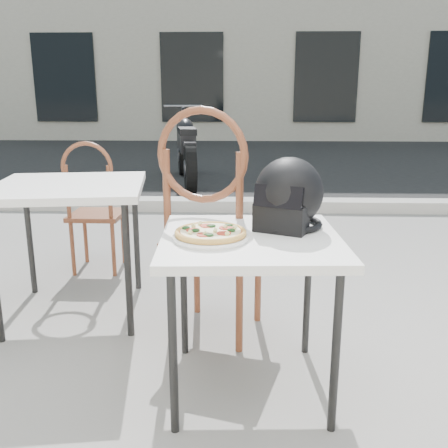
{
  "coord_description": "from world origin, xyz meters",
  "views": [
    {
      "loc": [
        -0.39,
        -2.24,
        1.22
      ],
      "look_at": [
        -0.46,
        -0.34,
        0.72
      ],
      "focal_mm": 40.0,
      "sensor_mm": 36.0,
      "label": 1
    }
  ],
  "objects_px": {
    "helmet": "(288,197)",
    "cafe_chair_main": "(210,215)",
    "cafe_table_main": "(250,251)",
    "plate": "(211,237)",
    "pizza": "(211,232)",
    "cafe_table_side": "(69,196)",
    "motorcycle": "(186,150)",
    "cafe_chair_side": "(93,201)"
  },
  "relations": [
    {
      "from": "helmet",
      "to": "cafe_chair_main",
      "type": "height_order",
      "value": "cafe_chair_main"
    },
    {
      "from": "plate",
      "to": "motorcycle",
      "type": "distance_m",
      "value": 5.08
    },
    {
      "from": "helmet",
      "to": "motorcycle",
      "type": "xyz_separation_m",
      "value": [
        -0.97,
        4.84,
        -0.34
      ]
    },
    {
      "from": "plate",
      "to": "motorcycle",
      "type": "height_order",
      "value": "motorcycle"
    },
    {
      "from": "cafe_table_main",
      "to": "helmet",
      "type": "bearing_deg",
      "value": 42.4
    },
    {
      "from": "cafe_table_main",
      "to": "helmet",
      "type": "relative_size",
      "value": 1.91
    },
    {
      "from": "pizza",
      "to": "motorcycle",
      "type": "height_order",
      "value": "motorcycle"
    },
    {
      "from": "helmet",
      "to": "cafe_table_side",
      "type": "xyz_separation_m",
      "value": [
        -1.13,
        0.58,
        -0.12
      ]
    },
    {
      "from": "cafe_chair_main",
      "to": "cafe_chair_side",
      "type": "bearing_deg",
      "value": -31.35
    },
    {
      "from": "cafe_chair_main",
      "to": "cafe_table_side",
      "type": "xyz_separation_m",
      "value": [
        -0.79,
        0.28,
        0.03
      ]
    },
    {
      "from": "plate",
      "to": "cafe_chair_side",
      "type": "relative_size",
      "value": 0.4
    },
    {
      "from": "cafe_table_main",
      "to": "helmet",
      "type": "xyz_separation_m",
      "value": [
        0.16,
        0.14,
        0.19
      ]
    },
    {
      "from": "plate",
      "to": "cafe_chair_side",
      "type": "height_order",
      "value": "cafe_chair_side"
    },
    {
      "from": "cafe_table_main",
      "to": "plate",
      "type": "xyz_separation_m",
      "value": [
        -0.16,
        -0.06,
        0.07
      ]
    },
    {
      "from": "plate",
      "to": "cafe_table_side",
      "type": "height_order",
      "value": "cafe_table_side"
    },
    {
      "from": "plate",
      "to": "cafe_chair_main",
      "type": "height_order",
      "value": "cafe_chair_main"
    },
    {
      "from": "cafe_chair_main",
      "to": "helmet",
      "type": "bearing_deg",
      "value": 154.88
    },
    {
      "from": "pizza",
      "to": "helmet",
      "type": "xyz_separation_m",
      "value": [
        0.31,
        0.2,
        0.1
      ]
    },
    {
      "from": "cafe_table_side",
      "to": "cafe_chair_main",
      "type": "bearing_deg",
      "value": -19.46
    },
    {
      "from": "cafe_chair_main",
      "to": "cafe_table_side",
      "type": "relative_size",
      "value": 1.31
    },
    {
      "from": "plate",
      "to": "helmet",
      "type": "relative_size",
      "value": 0.95
    },
    {
      "from": "cafe_table_side",
      "to": "cafe_table_main",
      "type": "bearing_deg",
      "value": -36.51
    },
    {
      "from": "cafe_table_main",
      "to": "cafe_chair_main",
      "type": "bearing_deg",
      "value": 113.06
    },
    {
      "from": "cafe_table_main",
      "to": "pizza",
      "type": "height_order",
      "value": "pizza"
    },
    {
      "from": "cafe_chair_main",
      "to": "motorcycle",
      "type": "distance_m",
      "value": 4.58
    },
    {
      "from": "helmet",
      "to": "cafe_table_side",
      "type": "relative_size",
      "value": 0.44
    },
    {
      "from": "plate",
      "to": "pizza",
      "type": "height_order",
      "value": "pizza"
    },
    {
      "from": "plate",
      "to": "motorcycle",
      "type": "xyz_separation_m",
      "value": [
        -0.66,
        5.04,
        -0.22
      ]
    },
    {
      "from": "motorcycle",
      "to": "cafe_chair_main",
      "type": "bearing_deg",
      "value": -92.25
    },
    {
      "from": "cafe_chair_side",
      "to": "helmet",
      "type": "bearing_deg",
      "value": 134.62
    },
    {
      "from": "plate",
      "to": "pizza",
      "type": "xyz_separation_m",
      "value": [
        -0.0,
        0.0,
        0.02
      ]
    },
    {
      "from": "pizza",
      "to": "cafe_table_side",
      "type": "height_order",
      "value": "cafe_table_side"
    },
    {
      "from": "cafe_chair_side",
      "to": "pizza",
      "type": "bearing_deg",
      "value": 122.31
    },
    {
      "from": "pizza",
      "to": "helmet",
      "type": "distance_m",
      "value": 0.38
    },
    {
      "from": "cafe_table_main",
      "to": "plate",
      "type": "distance_m",
      "value": 0.18
    },
    {
      "from": "cafe_table_main",
      "to": "cafe_chair_main",
      "type": "relative_size",
      "value": 0.63
    },
    {
      "from": "cafe_table_main",
      "to": "plate",
      "type": "height_order",
      "value": "plate"
    },
    {
      "from": "cafe_chair_side",
      "to": "cafe_table_main",
      "type": "bearing_deg",
      "value": 127.65
    },
    {
      "from": "plate",
      "to": "cafe_table_side",
      "type": "distance_m",
      "value": 1.13
    },
    {
      "from": "cafe_chair_main",
      "to": "cafe_table_side",
      "type": "distance_m",
      "value": 0.83
    },
    {
      "from": "cafe_table_main",
      "to": "cafe_table_side",
      "type": "distance_m",
      "value": 1.22
    },
    {
      "from": "motorcycle",
      "to": "cafe_table_main",
      "type": "bearing_deg",
      "value": -90.81
    }
  ]
}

